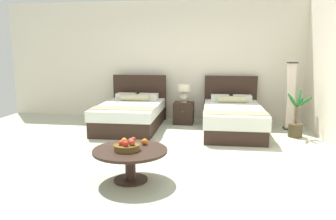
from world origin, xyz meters
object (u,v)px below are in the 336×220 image
Objects in this scene: bed_near_corner at (233,117)px; loose_apple at (133,140)px; coffee_table at (130,156)px; potted_palm at (296,123)px; bed_near_window at (131,114)px; nightstand at (184,113)px; table_lamp at (184,91)px; floor_lamp_corner at (290,96)px; fruit_bowl at (127,146)px; loose_orange at (145,142)px.

bed_near_corner is 31.07× the size of loose_apple.
coffee_table is 3.75m from potted_palm.
bed_near_window is 4.23× the size of nightstand.
table_lamp is at bearing 83.92° from loose_apple.
nightstand is at bearing 83.89° from loose_apple.
table_lamp is (1.10, 0.61, 0.45)m from bed_near_window.
bed_near_window is 2.73m from loose_apple.
nightstand is at bearing 159.56° from potted_palm.
bed_near_window is 1.45× the size of floor_lamp_corner.
bed_near_corner is 1.56× the size of floor_lamp_corner.
bed_near_window is 3.46m from floor_lamp_corner.
floor_lamp_corner reaches higher than bed_near_window.
loose_apple is (-0.34, -3.21, 0.22)m from nightstand.
floor_lamp_corner is at bearing -5.06° from nightstand.
coffee_table is at bearing -134.14° from potted_palm.
table_lamp is at bearing 29.07° from bed_near_window.
loose_apple is (-0.02, 0.38, -0.02)m from fruit_bowl.
floor_lamp_corner reaches higher than loose_apple.
loose_orange reaches higher than loose_apple.
floor_lamp_corner is at bearing -5.55° from table_lamp.
nightstand is (1.10, 0.59, -0.05)m from bed_near_window.
loose_orange is at bearing -27.71° from loose_apple.
bed_near_corner is (2.20, 0.00, -0.00)m from bed_near_window.
floor_lamp_corner is at bearing 6.51° from bed_near_window.
floor_lamp_corner is 0.79m from potted_palm.
coffee_table is at bearing -115.22° from bed_near_corner.
loose_apple is at bearing 152.29° from loose_orange.
potted_palm is at bearing -20.44° from nightstand.
potted_palm is (1.22, -0.27, -0.02)m from bed_near_corner.
bed_near_window is 1.25m from nightstand.
potted_palm is (2.64, 2.73, -0.20)m from fruit_bowl.
floor_lamp_corner is (2.31, -0.20, 0.47)m from nightstand.
loose_apple is at bearing -96.08° from table_lamp.
nightstand is 1.42× the size of fruit_bowl.
fruit_bowl is (-0.33, -3.59, 0.23)m from nightstand.
floor_lamp_corner reaches higher than loose_orange.
coffee_table is at bearing -81.86° from loose_apple.
coffee_table is 1.00× the size of potted_palm.
table_lamp is 2.52m from potted_palm.
fruit_bowl is 4.12× the size of loose_orange.
floor_lamp_corner is (2.65, 3.01, 0.26)m from loose_apple.
fruit_bowl is at bearing -134.10° from potted_palm.
bed_near_corner is at bearing 65.18° from loose_orange.
fruit_bowl is at bearing -127.88° from floor_lamp_corner.
loose_apple is 4.02m from floor_lamp_corner.
floor_lamp_corner is (2.31, -0.22, -0.04)m from table_lamp.
bed_near_window is 6.01× the size of fruit_bowl.
bed_near_window is 24.77× the size of loose_orange.
fruit_bowl is (-0.03, -0.04, 0.15)m from coffee_table.
nightstand is 5.85× the size of loose_orange.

